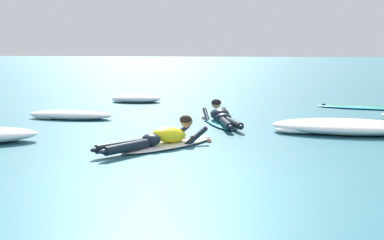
% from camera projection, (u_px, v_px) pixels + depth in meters
% --- Properties ---
extents(ground_plane, '(120.00, 120.00, 0.00)m').
position_uv_depth(ground_plane, '(239.00, 102.00, 16.21)').
color(ground_plane, '#2D6B7A').
extents(surfer_near, '(1.75, 2.30, 0.55)m').
position_uv_depth(surfer_near, '(163.00, 139.00, 8.98)').
color(surfer_near, white).
rests_on(surfer_near, ground).
extents(surfer_far, '(1.20, 2.62, 0.53)m').
position_uv_depth(surfer_far, '(221.00, 118.00, 11.64)').
color(surfer_far, '#2DB2D1').
rests_on(surfer_far, ground).
extents(drifting_surfboard, '(2.30, 1.19, 0.16)m').
position_uv_depth(drifting_surfboard, '(358.00, 107.00, 14.50)').
color(drifting_surfboard, '#2DB2D1').
rests_on(drifting_surfboard, ground).
extents(whitewater_front, '(2.81, 1.34, 0.28)m').
position_uv_depth(whitewater_front, '(344.00, 127.00, 10.41)').
color(whitewater_front, white).
rests_on(whitewater_front, ground).
extents(whitewater_mid_right, '(1.48, 0.84, 0.24)m').
position_uv_depth(whitewater_mid_right, '(136.00, 99.00, 16.04)').
color(whitewater_mid_right, white).
rests_on(whitewater_mid_right, ground).
extents(whitewater_back, '(2.00, 0.67, 0.21)m').
position_uv_depth(whitewater_back, '(71.00, 115.00, 12.42)').
color(whitewater_back, white).
rests_on(whitewater_back, ground).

